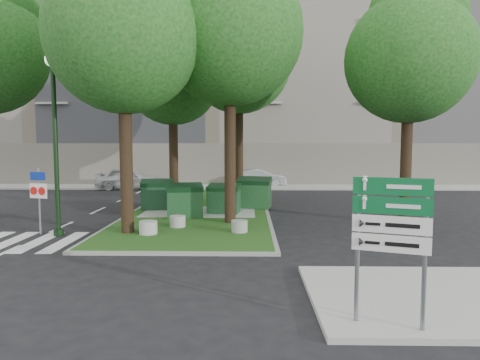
{
  "coord_description": "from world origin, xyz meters",
  "views": [
    {
      "loc": [
        2.72,
        -12.15,
        3.25
      ],
      "look_at": [
        2.44,
        2.11,
        2.0
      ],
      "focal_mm": 32.0,
      "sensor_mm": 36.0,
      "label": 1
    }
  ],
  "objects_px": {
    "tree_street_right": "(412,47)",
    "dumpster_d": "(254,193)",
    "street_lamp": "(55,122)",
    "tree_median_mid": "(174,66)",
    "tree_median_far": "(241,51)",
    "litter_bin": "(257,189)",
    "bollard_mid": "(178,221)",
    "traffic_sign_pole": "(39,192)",
    "dumpster_b": "(185,201)",
    "tree_median_near_left": "(126,21)",
    "car_silver": "(259,178)",
    "bollard_left": "(148,227)",
    "bollard_right": "(239,226)",
    "tree_median_near_right": "(232,18)",
    "dumpster_c": "(224,199)",
    "dumpster_a": "(157,195)",
    "car_white": "(130,178)",
    "directional_sign": "(391,228)"
  },
  "relations": [
    {
      "from": "tree_street_right",
      "to": "dumpster_d",
      "type": "xyz_separation_m",
      "value": [
        -6.09,
        3.29,
        -6.15
      ]
    },
    {
      "from": "dumpster_d",
      "to": "street_lamp",
      "type": "relative_size",
      "value": 0.28
    },
    {
      "from": "tree_median_mid",
      "to": "street_lamp",
      "type": "bearing_deg",
      "value": -114.43
    },
    {
      "from": "tree_median_far",
      "to": "litter_bin",
      "type": "height_order",
      "value": "tree_median_far"
    },
    {
      "from": "bollard_mid",
      "to": "traffic_sign_pole",
      "type": "xyz_separation_m",
      "value": [
        -4.75,
        -0.87,
        1.19
      ]
    },
    {
      "from": "tree_street_right",
      "to": "traffic_sign_pole",
      "type": "xyz_separation_m",
      "value": [
        -13.75,
        -2.4,
        -5.47
      ]
    },
    {
      "from": "dumpster_b",
      "to": "bollard_mid",
      "type": "relative_size",
      "value": 2.94
    },
    {
      "from": "tree_median_mid",
      "to": "litter_bin",
      "type": "bearing_deg",
      "value": 42.68
    },
    {
      "from": "tree_median_far",
      "to": "dumpster_d",
      "type": "relative_size",
      "value": 6.76
    },
    {
      "from": "litter_bin",
      "to": "traffic_sign_pole",
      "type": "relative_size",
      "value": 0.33
    },
    {
      "from": "tree_median_near_left",
      "to": "tree_street_right",
      "type": "height_order",
      "value": "tree_median_near_left"
    },
    {
      "from": "bollard_mid",
      "to": "street_lamp",
      "type": "height_order",
      "value": "street_lamp"
    },
    {
      "from": "dumpster_b",
      "to": "litter_bin",
      "type": "relative_size",
      "value": 2.2
    },
    {
      "from": "car_silver",
      "to": "tree_median_near_left",
      "type": "bearing_deg",
      "value": 157.72
    },
    {
      "from": "tree_street_right",
      "to": "bollard_left",
      "type": "bearing_deg",
      "value": -164.12
    },
    {
      "from": "tree_street_right",
      "to": "dumpster_d",
      "type": "distance_m",
      "value": 9.26
    },
    {
      "from": "tree_median_mid",
      "to": "bollard_left",
      "type": "bearing_deg",
      "value": -88.44
    },
    {
      "from": "bollard_right",
      "to": "litter_bin",
      "type": "height_order",
      "value": "litter_bin"
    },
    {
      "from": "tree_median_mid",
      "to": "traffic_sign_pole",
      "type": "height_order",
      "value": "tree_median_mid"
    },
    {
      "from": "tree_street_right",
      "to": "tree_median_near_left",
      "type": "bearing_deg",
      "value": -166.61
    },
    {
      "from": "dumpster_d",
      "to": "bollard_mid",
      "type": "relative_size",
      "value": 3.04
    },
    {
      "from": "tree_median_far",
      "to": "tree_median_mid",
      "type": "bearing_deg",
      "value": -136.85
    },
    {
      "from": "tree_median_near_right",
      "to": "tree_median_near_left",
      "type": "bearing_deg",
      "value": -150.26
    },
    {
      "from": "dumpster_c",
      "to": "dumpster_a",
      "type": "bearing_deg",
      "value": 171.32
    },
    {
      "from": "tree_street_right",
      "to": "bollard_mid",
      "type": "xyz_separation_m",
      "value": [
        -9.01,
        -1.53,
        -6.66
      ]
    },
    {
      "from": "dumpster_c",
      "to": "litter_bin",
      "type": "relative_size",
      "value": 2.0
    },
    {
      "from": "bollard_left",
      "to": "litter_bin",
      "type": "height_order",
      "value": "litter_bin"
    },
    {
      "from": "tree_median_far",
      "to": "bollard_left",
      "type": "height_order",
      "value": "tree_median_far"
    },
    {
      "from": "dumpster_b",
      "to": "litter_bin",
      "type": "xyz_separation_m",
      "value": [
        3.18,
        7.13,
        -0.29
      ]
    },
    {
      "from": "tree_median_near_right",
      "to": "bollard_left",
      "type": "height_order",
      "value": "tree_median_near_right"
    },
    {
      "from": "car_white",
      "to": "tree_median_near_left",
      "type": "bearing_deg",
      "value": -166.26
    },
    {
      "from": "tree_street_right",
      "to": "traffic_sign_pole",
      "type": "height_order",
      "value": "tree_street_right"
    },
    {
      "from": "dumpster_b",
      "to": "bollard_mid",
      "type": "distance_m",
      "value": 2.24
    },
    {
      "from": "litter_bin",
      "to": "directional_sign",
      "type": "xyz_separation_m",
      "value": [
        1.93,
        -17.85,
        1.3
      ]
    },
    {
      "from": "street_lamp",
      "to": "dumpster_a",
      "type": "bearing_deg",
      "value": 66.3
    },
    {
      "from": "dumpster_b",
      "to": "directional_sign",
      "type": "xyz_separation_m",
      "value": [
        5.11,
        -10.72,
        1.01
      ]
    },
    {
      "from": "dumpster_c",
      "to": "directional_sign",
      "type": "xyz_separation_m",
      "value": [
        3.51,
        -11.72,
        1.06
      ]
    },
    {
      "from": "tree_median_near_right",
      "to": "bollard_left",
      "type": "distance_m",
      "value": 8.46
    },
    {
      "from": "dumpster_b",
      "to": "dumpster_c",
      "type": "relative_size",
      "value": 1.1
    },
    {
      "from": "tree_street_right",
      "to": "directional_sign",
      "type": "height_order",
      "value": "tree_street_right"
    },
    {
      "from": "tree_median_mid",
      "to": "tree_median_far",
      "type": "distance_m",
      "value": 4.59
    },
    {
      "from": "dumpster_d",
      "to": "car_silver",
      "type": "height_order",
      "value": "dumpster_d"
    },
    {
      "from": "street_lamp",
      "to": "car_silver",
      "type": "height_order",
      "value": "street_lamp"
    },
    {
      "from": "dumpster_b",
      "to": "traffic_sign_pole",
      "type": "relative_size",
      "value": 0.72
    },
    {
      "from": "tree_median_far",
      "to": "tree_street_right",
      "type": "bearing_deg",
      "value": -45.83
    },
    {
      "from": "dumpster_a",
      "to": "car_silver",
      "type": "distance_m",
      "value": 12.79
    },
    {
      "from": "traffic_sign_pole",
      "to": "tree_median_near_right",
      "type": "bearing_deg",
      "value": 31.13
    },
    {
      "from": "street_lamp",
      "to": "tree_median_near_right",
      "type": "bearing_deg",
      "value": 19.39
    },
    {
      "from": "bollard_right",
      "to": "dumpster_d",
      "type": "bearing_deg",
      "value": 84.05
    },
    {
      "from": "tree_median_far",
      "to": "dumpster_a",
      "type": "relative_size",
      "value": 7.1
    }
  ]
}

